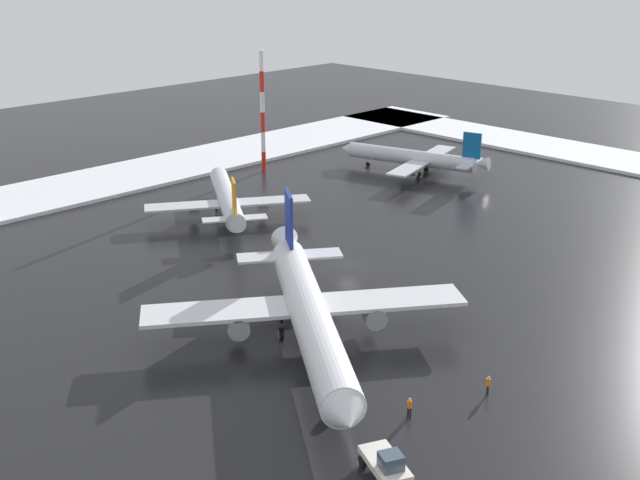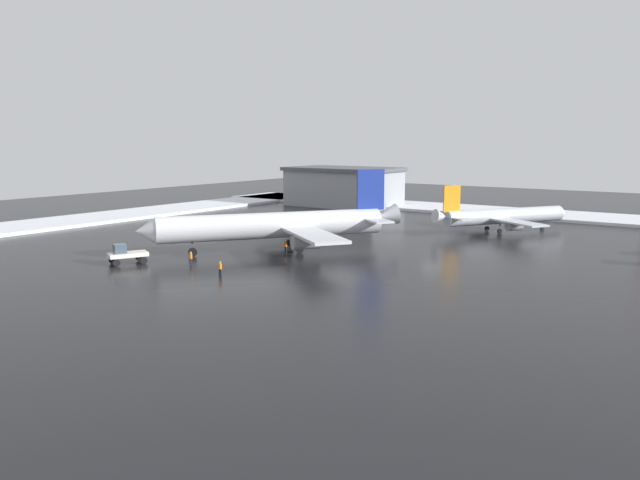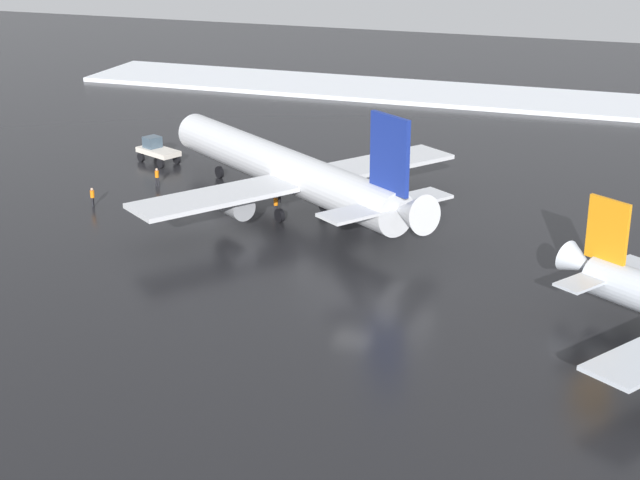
{
  "view_description": "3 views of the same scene",
  "coord_description": "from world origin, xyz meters",
  "px_view_note": "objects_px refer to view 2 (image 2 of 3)",
  "views": [
    {
      "loc": [
        62.8,
        58.47,
        34.71
      ],
      "look_at": [
        5.49,
        0.84,
        4.77
      ],
      "focal_mm": 45.0,
      "sensor_mm": 36.0,
      "label": 1
    },
    {
      "loc": [
        -35.13,
        76.06,
        14.87
      ],
      "look_at": [
        10.41,
        11.4,
        2.19
      ],
      "focal_mm": 35.0,
      "sensor_mm": 36.0,
      "label": 2
    },
    {
      "loc": [
        -56.87,
        -17.43,
        26.9
      ],
      "look_at": [
        5.29,
        4.17,
        2.34
      ],
      "focal_mm": 55.0,
      "sensor_mm": 36.0,
      "label": 3
    }
  ],
  "objects_px": {
    "ground_crew_beside_wing": "(191,258)",
    "cargo_hangar": "(343,187)",
    "airplane_parked_portside": "(502,216)",
    "airplane_distant_tail": "(279,225)",
    "ground_crew_by_nose_gear": "(286,246)",
    "ground_crew_near_tug": "(220,268)",
    "pushback_tug": "(126,254)"
  },
  "relations": [
    {
      "from": "airplane_parked_portside",
      "to": "ground_crew_by_nose_gear",
      "type": "relative_size",
      "value": 13.77
    },
    {
      "from": "airplane_distant_tail",
      "to": "pushback_tug",
      "type": "bearing_deg",
      "value": 6.61
    },
    {
      "from": "ground_crew_beside_wing",
      "to": "airplane_distant_tail",
      "type": "bearing_deg",
      "value": 65.22
    },
    {
      "from": "airplane_distant_tail",
      "to": "cargo_hangar",
      "type": "bearing_deg",
      "value": -120.01
    },
    {
      "from": "pushback_tug",
      "to": "ground_crew_by_nose_gear",
      "type": "bearing_deg",
      "value": 171.78
    },
    {
      "from": "ground_crew_by_nose_gear",
      "to": "airplane_distant_tail",
      "type": "bearing_deg",
      "value": 86.13
    },
    {
      "from": "ground_crew_near_tug",
      "to": "ground_crew_by_nose_gear",
      "type": "bearing_deg",
      "value": -6.03
    },
    {
      "from": "pushback_tug",
      "to": "ground_crew_near_tug",
      "type": "xyz_separation_m",
      "value": [
        -14.39,
        -1.44,
        -0.31
      ]
    },
    {
      "from": "ground_crew_near_tug",
      "to": "ground_crew_beside_wing",
      "type": "distance_m",
      "value": 7.58
    },
    {
      "from": "pushback_tug",
      "to": "cargo_hangar",
      "type": "height_order",
      "value": "cargo_hangar"
    },
    {
      "from": "airplane_distant_tail",
      "to": "ground_crew_beside_wing",
      "type": "distance_m",
      "value": 14.25
    },
    {
      "from": "airplane_parked_portside",
      "to": "cargo_hangar",
      "type": "relative_size",
      "value": 0.93
    },
    {
      "from": "ground_crew_by_nose_gear",
      "to": "ground_crew_near_tug",
      "type": "bearing_deg",
      "value": -154.78
    },
    {
      "from": "airplane_parked_portside",
      "to": "cargo_hangar",
      "type": "xyz_separation_m",
      "value": [
        43.54,
        -19.45,
        1.83
      ]
    },
    {
      "from": "airplane_parked_portside",
      "to": "ground_crew_by_nose_gear",
      "type": "height_order",
      "value": "airplane_parked_portside"
    },
    {
      "from": "ground_crew_beside_wing",
      "to": "cargo_hangar",
      "type": "relative_size",
      "value": 0.07
    },
    {
      "from": "ground_crew_near_tug",
      "to": "cargo_hangar",
      "type": "distance_m",
      "value": 76.76
    },
    {
      "from": "airplane_distant_tail",
      "to": "airplane_parked_portside",
      "type": "xyz_separation_m",
      "value": [
        -18.5,
        -35.02,
        -0.97
      ]
    },
    {
      "from": "ground_crew_near_tug",
      "to": "ground_crew_beside_wing",
      "type": "bearing_deg",
      "value": 53.89
    },
    {
      "from": "airplane_parked_portside",
      "to": "ground_crew_beside_wing",
      "type": "distance_m",
      "value": 53.14
    },
    {
      "from": "airplane_parked_portside",
      "to": "ground_crew_beside_wing",
      "type": "height_order",
      "value": "airplane_parked_portside"
    },
    {
      "from": "airplane_parked_portside",
      "to": "ground_crew_by_nose_gear",
      "type": "distance_m",
      "value": 39.39
    },
    {
      "from": "pushback_tug",
      "to": "cargo_hangar",
      "type": "xyz_separation_m",
      "value": [
        15.39,
        -72.1,
        3.16
      ]
    },
    {
      "from": "airplane_parked_portside",
      "to": "ground_crew_by_nose_gear",
      "type": "bearing_deg",
      "value": -172.85
    },
    {
      "from": "airplane_parked_portside",
      "to": "cargo_hangar",
      "type": "height_order",
      "value": "cargo_hangar"
    },
    {
      "from": "airplane_distant_tail",
      "to": "airplane_parked_portside",
      "type": "relative_size",
      "value": 1.34
    },
    {
      "from": "ground_crew_near_tug",
      "to": "airplane_distant_tail",
      "type": "bearing_deg",
      "value": -1.3
    },
    {
      "from": "airplane_distant_tail",
      "to": "ground_crew_by_nose_gear",
      "type": "height_order",
      "value": "airplane_distant_tail"
    },
    {
      "from": "ground_crew_by_nose_gear",
      "to": "airplane_parked_portside",
      "type": "bearing_deg",
      "value": -11.93
    },
    {
      "from": "ground_crew_near_tug",
      "to": "cargo_hangar",
      "type": "relative_size",
      "value": 0.07
    },
    {
      "from": "pushback_tug",
      "to": "airplane_distant_tail",
      "type": "bearing_deg",
      "value": 176.16
    },
    {
      "from": "ground_crew_near_tug",
      "to": "ground_crew_by_nose_gear",
      "type": "relative_size",
      "value": 1.0
    }
  ]
}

